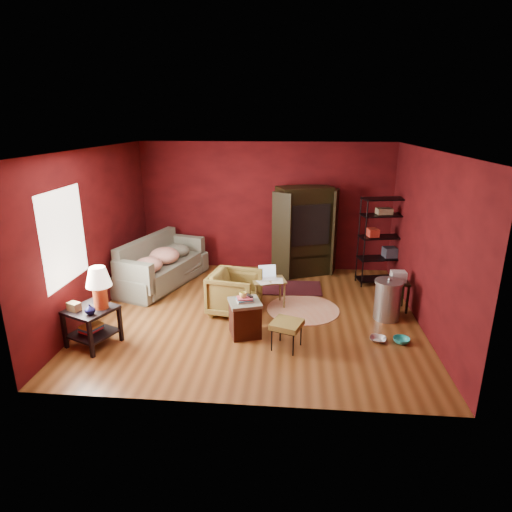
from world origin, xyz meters
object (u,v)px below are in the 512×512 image
Objects in this scene: armchair at (235,291)px; tv_armoire at (304,230)px; laptop_desk at (269,282)px; side_table at (95,299)px; hamper at (245,317)px; wire_shelving at (382,238)px; sofa at (163,264)px.

tv_armoire is (1.21, 2.12, 0.58)m from armchair.
armchair reaches higher than laptop_desk.
tv_armoire reaches higher than laptop_desk.
laptop_desk is at bearing -46.73° from armchair.
laptop_desk is (2.45, 1.62, -0.28)m from side_table.
wire_shelving is (2.50, 2.47, 0.68)m from hamper.
tv_armoire is (0.95, 2.91, 0.70)m from hamper.
hamper is 0.34× the size of tv_armoire.
wire_shelving is at bearing -48.27° from armchair.
side_table is at bearing -159.56° from wire_shelving.
side_table is 1.86× the size of hamper.
wire_shelving is at bearing 44.55° from hamper.
sofa is 2.51m from side_table.
armchair is 2.51m from tv_armoire.
wire_shelving is at bearing 15.90° from laptop_desk.
sofa reaches higher than hamper.
side_table is 4.60m from tv_armoire.
wire_shelving reaches higher than sofa.
sofa is 3.36× the size of hamper.
sofa is 1.80× the size of side_table.
sofa is 4.47m from wire_shelving.
sofa is 2.78m from hamper.
hamper is at bearing 12.38° from side_table.
laptop_desk is (0.56, 0.36, 0.04)m from armchair.
sofa is 1.24× the size of wire_shelving.
wire_shelving is at bearing -65.36° from sofa.
laptop_desk is 2.62m from wire_shelving.
tv_armoire is at bearing 54.89° from laptop_desk.
side_table is 0.69× the size of wire_shelving.
laptop_desk is (0.30, 1.15, 0.15)m from hamper.
armchair is at bearing -162.15° from laptop_desk.
tv_armoire is at bearing 47.49° from side_table.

